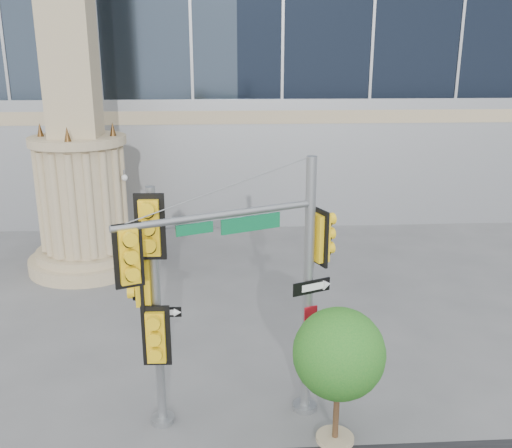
{
  "coord_description": "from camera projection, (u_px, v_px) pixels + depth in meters",
  "views": [
    {
      "loc": [
        -0.72,
        -12.12,
        8.06
      ],
      "look_at": [
        0.12,
        2.0,
        3.76
      ],
      "focal_mm": 40.0,
      "sensor_mm": 36.0,
      "label": 1
    }
  ],
  "objects": [
    {
      "name": "main_signal_pole",
      "position": [
        264.0,
        268.0,
        11.89
      ],
      "size": [
        4.4,
        2.15,
        6.0
      ],
      "rotation": [
        0.0,
        0.0,
        0.39
      ],
      "color": "slate",
      "rests_on": "ground"
    },
    {
      "name": "secondary_signal_pole",
      "position": [
        152.0,
        293.0,
        11.88
      ],
      "size": [
        0.94,
        0.72,
        5.48
      ],
      "rotation": [
        0.0,
        0.0,
        -0.03
      ],
      "color": "slate",
      "rests_on": "ground"
    },
    {
      "name": "street_tree",
      "position": [
        340.0,
        357.0,
        11.76
      ],
      "size": [
        1.96,
        1.92,
        3.06
      ],
      "color": "tan",
      "rests_on": "ground"
    },
    {
      "name": "ground",
      "position": [
        256.0,
        395.0,
        13.95
      ],
      "size": [
        120.0,
        120.0,
        0.0
      ],
      "primitive_type": "plane",
      "color": "#545456",
      "rests_on": "ground"
    },
    {
      "name": "monument",
      "position": [
        76.0,
        125.0,
        20.61
      ],
      "size": [
        4.4,
        4.4,
        16.6
      ],
      "color": "tan",
      "rests_on": "ground"
    }
  ]
}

